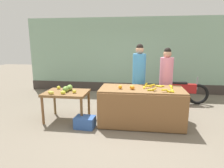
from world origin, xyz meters
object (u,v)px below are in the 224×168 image
(vendor_woman_blue_shirt, at_px, (139,79))
(produce_crate, at_px, (85,122))
(parked_motorcycle, at_px, (182,91))
(produce_sack, at_px, (102,104))
(vendor_woman_pink_shirt, at_px, (166,82))

(vendor_woman_blue_shirt, bearing_deg, produce_crate, -137.91)
(vendor_woman_blue_shirt, xyz_separation_m, produce_crate, (-1.20, -1.08, -0.82))
(parked_motorcycle, bearing_deg, produce_crate, -140.44)
(produce_crate, distance_m, produce_sack, 1.08)
(vendor_woman_pink_shirt, xyz_separation_m, produce_crate, (-1.90, -1.14, -0.76))
(vendor_woman_pink_shirt, relative_size, produce_sack, 3.77)
(vendor_woman_blue_shirt, bearing_deg, produce_sack, -178.65)
(parked_motorcycle, height_order, produce_sack, parked_motorcycle)
(vendor_woman_pink_shirt, distance_m, parked_motorcycle, 1.29)
(produce_sack, bearing_deg, vendor_woman_blue_shirt, 1.35)
(parked_motorcycle, xyz_separation_m, produce_crate, (-2.57, -2.13, -0.27))
(produce_crate, bearing_deg, vendor_woman_blue_shirt, 42.09)
(vendor_woman_pink_shirt, distance_m, produce_sack, 1.82)
(vendor_woman_blue_shirt, bearing_deg, vendor_woman_pink_shirt, 4.80)
(vendor_woman_blue_shirt, distance_m, vendor_woman_pink_shirt, 0.71)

